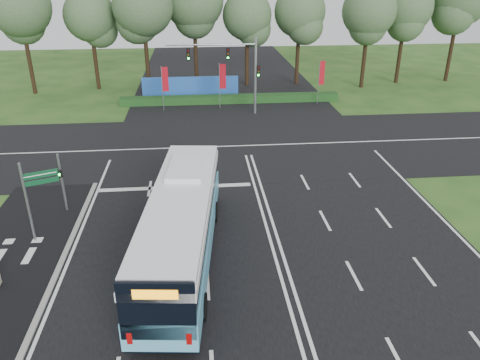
# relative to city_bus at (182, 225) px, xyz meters

# --- Properties ---
(ground) EXTENTS (120.00, 120.00, 0.00)m
(ground) POSITION_rel_city_bus_xyz_m (4.38, 2.91, -1.87)
(ground) COLOR #224A18
(ground) RESTS_ON ground
(road_main) EXTENTS (20.00, 120.00, 0.04)m
(road_main) POSITION_rel_city_bus_xyz_m (4.38, 2.91, -1.85)
(road_main) COLOR black
(road_main) RESTS_ON ground
(road_cross) EXTENTS (120.00, 14.00, 0.05)m
(road_cross) POSITION_rel_city_bus_xyz_m (4.38, 14.91, -1.85)
(road_cross) COLOR black
(road_cross) RESTS_ON ground
(bike_path) EXTENTS (5.00, 18.00, 0.06)m
(bike_path) POSITION_rel_city_bus_xyz_m (-8.12, -0.09, -1.84)
(bike_path) COLOR black
(bike_path) RESTS_ON ground
(kerb_strip) EXTENTS (0.25, 18.00, 0.12)m
(kerb_strip) POSITION_rel_city_bus_xyz_m (-5.72, -0.09, -1.81)
(kerb_strip) COLOR gray
(kerb_strip) RESTS_ON ground
(city_bus) EXTENTS (4.07, 13.16, 3.72)m
(city_bus) POSITION_rel_city_bus_xyz_m (0.00, 0.00, 0.00)
(city_bus) COLOR #5BB2D4
(city_bus) RESTS_ON ground
(pedestrian_signal) EXTENTS (0.32, 0.42, 3.49)m
(pedestrian_signal) POSITION_rel_city_bus_xyz_m (-6.70, 5.44, 0.03)
(pedestrian_signal) COLOR gray
(pedestrian_signal) RESTS_ON ground
(street_sign) EXTENTS (1.58, 0.70, 4.33)m
(street_sign) POSITION_rel_city_bus_xyz_m (-7.19, 2.42, 0.83)
(street_sign) COLOR gray
(street_sign) RESTS_ON ground
(banner_flag_left) EXTENTS (0.62, 0.17, 4.27)m
(banner_flag_left) POSITION_rel_city_bus_xyz_m (-1.99, 25.24, 0.93)
(banner_flag_left) COLOR gray
(banner_flag_left) RESTS_ON ground
(banner_flag_mid) EXTENTS (0.65, 0.14, 4.39)m
(banner_flag_mid) POSITION_rel_city_bus_xyz_m (3.43, 25.56, 1.00)
(banner_flag_mid) COLOR gray
(banner_flag_mid) RESTS_ON ground
(banner_flag_right) EXTENTS (0.62, 0.24, 4.36)m
(banner_flag_right) POSITION_rel_city_bus_xyz_m (13.27, 26.27, 0.98)
(banner_flag_right) COLOR gray
(banner_flag_right) RESTS_ON ground
(traffic_light_gantry) EXTENTS (8.41, 0.28, 7.00)m
(traffic_light_gantry) POSITION_rel_city_bus_xyz_m (4.58, 23.41, 2.79)
(traffic_light_gantry) COLOR gray
(traffic_light_gantry) RESTS_ON ground
(hedge) EXTENTS (22.00, 1.20, 0.80)m
(hedge) POSITION_rel_city_bus_xyz_m (4.38, 27.41, -1.47)
(hedge) COLOR #173D16
(hedge) RESTS_ON ground
(blue_hoarding) EXTENTS (10.00, 0.30, 2.20)m
(blue_hoarding) POSITION_rel_city_bus_xyz_m (0.38, 29.91, -0.77)
(blue_hoarding) COLOR #1F50A8
(blue_hoarding) RESTS_ON ground
(eucalyptus_row) EXTENTS (54.08, 8.96, 12.91)m
(eucalyptus_row) POSITION_rel_city_bus_xyz_m (7.70, 34.24, 6.80)
(eucalyptus_row) COLOR black
(eucalyptus_row) RESTS_ON ground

